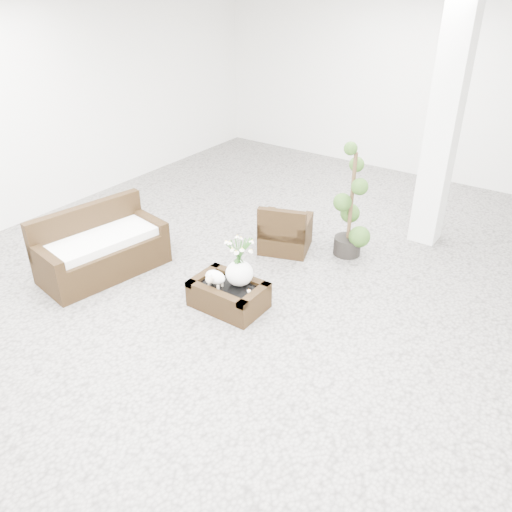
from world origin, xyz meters
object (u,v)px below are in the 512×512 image
Objects in this scene: armchair at (286,226)px; topiary at (351,202)px; loveseat at (101,243)px; coffee_table at (229,296)px.

topiary reaches higher than armchair.
topiary is at bearing -36.00° from loveseat.
coffee_table is 1.98m from loveseat.
topiary is (0.84, 0.38, 0.46)m from armchair.
loveseat is (-1.69, -2.03, 0.08)m from armchair.
loveseat reaches higher than armchair.
armchair is at bearing -155.43° from topiary.
coffee_table is 1.20× the size of armchair.
armchair is at bearing -29.42° from loveseat.
coffee_table is at bearing -70.15° from loveseat.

